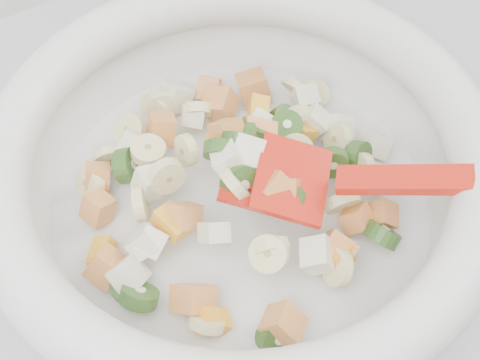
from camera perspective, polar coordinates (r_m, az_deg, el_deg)
mixing_bowl at (r=0.47m, az=0.04°, el=0.62°), size 0.38×0.37×0.12m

